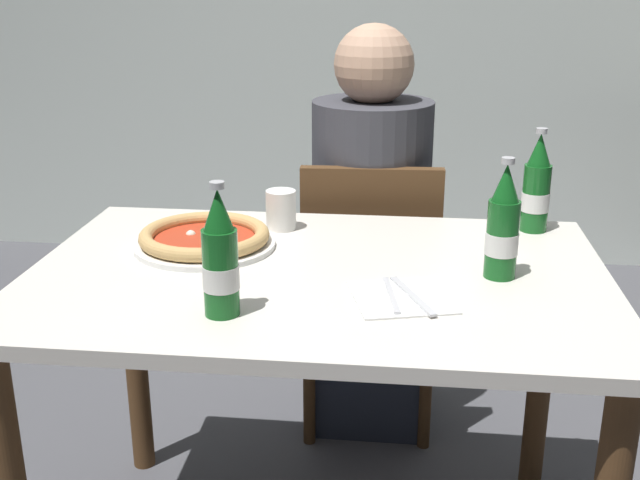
% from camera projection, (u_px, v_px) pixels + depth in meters
% --- Properties ---
extents(dining_table_main, '(1.20, 0.80, 0.75)m').
position_uv_depth(dining_table_main, '(317.00, 321.00, 1.64)').
color(dining_table_main, silver).
rests_on(dining_table_main, ground_plane).
extents(chair_behind_table, '(0.42, 0.42, 0.85)m').
position_uv_depth(chair_behind_table, '(369.00, 282.00, 2.26)').
color(chair_behind_table, brown).
rests_on(chair_behind_table, ground_plane).
extents(diner_seated, '(0.34, 0.34, 1.21)m').
position_uv_depth(diner_seated, '(370.00, 243.00, 2.27)').
color(diner_seated, '#2D3342').
rests_on(diner_seated, ground_plane).
extents(pizza_margherita_near, '(0.32, 0.32, 0.04)m').
position_uv_depth(pizza_margherita_near, '(205.00, 238.00, 1.74)').
color(pizza_margherita_near, white).
rests_on(pizza_margherita_near, dining_table_main).
extents(beer_bottle_left, '(0.07, 0.07, 0.25)m').
position_uv_depth(beer_bottle_left, '(536.00, 188.00, 1.82)').
color(beer_bottle_left, '#14591E').
rests_on(beer_bottle_left, dining_table_main).
extents(beer_bottle_center, '(0.07, 0.07, 0.25)m').
position_uv_depth(beer_bottle_center, '(503.00, 228.00, 1.54)').
color(beer_bottle_center, '#14591E').
rests_on(beer_bottle_center, dining_table_main).
extents(beer_bottle_right, '(0.07, 0.07, 0.25)m').
position_uv_depth(beer_bottle_right, '(220.00, 260.00, 1.37)').
color(beer_bottle_right, '#14591E').
rests_on(beer_bottle_right, dining_table_main).
extents(napkin_with_cutlery, '(0.22, 0.22, 0.01)m').
position_uv_depth(napkin_with_cutlery, '(402.00, 297.00, 1.47)').
color(napkin_with_cutlery, white).
rests_on(napkin_with_cutlery, dining_table_main).
extents(paper_cup, '(0.07, 0.07, 0.09)m').
position_uv_depth(paper_cup, '(281.00, 210.00, 1.85)').
color(paper_cup, white).
rests_on(paper_cup, dining_table_main).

